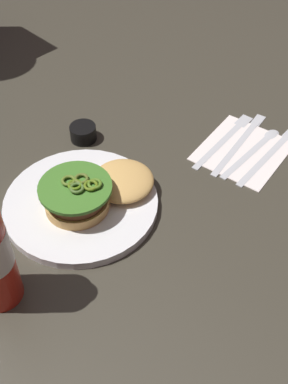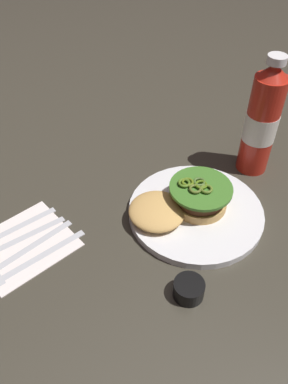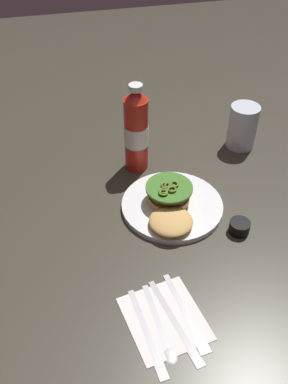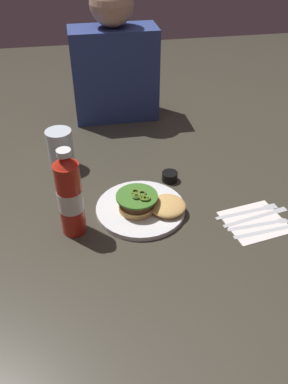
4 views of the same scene
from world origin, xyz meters
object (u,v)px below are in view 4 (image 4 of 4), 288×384
(water_glass, at_px, (61,149))
(fork_utensil, at_px, (252,210))
(burger_sandwich, at_px, (148,203))
(dinner_plate, at_px, (141,209))
(steak_knife, at_px, (260,215))
(diner_person, at_px, (114,62))
(butter_knife, at_px, (272,229))
(napkin, at_px, (255,222))
(condiment_cup, at_px, (170,177))
(spoon_utensil, at_px, (267,222))
(ketchup_bottle, at_px, (70,196))

(water_glass, xyz_separation_m, fork_utensil, (0.52, -0.33, -0.06))
(burger_sandwich, bearing_deg, dinner_plate, 145.27)
(fork_utensil, bearing_deg, dinner_plate, 169.10)
(steak_knife, height_order, fork_utensil, same)
(diner_person, bearing_deg, butter_knife, -66.94)
(napkin, height_order, butter_knife, butter_knife)
(burger_sandwich, height_order, condiment_cup, burger_sandwich)
(spoon_utensil, relative_size, diner_person, 0.36)
(napkin, height_order, diner_person, diner_person)
(burger_sandwich, height_order, napkin, burger_sandwich)
(dinner_plate, distance_m, condiment_cup, 0.17)
(burger_sandwich, xyz_separation_m, spoon_utensil, (0.31, -0.10, -0.03))
(ketchup_bottle, height_order, condiment_cup, ketchup_bottle)
(spoon_utensil, bearing_deg, steak_knife, 102.76)
(napkin, xyz_separation_m, butter_knife, (0.03, -0.04, 0.00))
(dinner_plate, bearing_deg, spoon_utensil, -19.59)
(condiment_cup, relative_size, diner_person, 0.10)
(water_glass, height_order, diner_person, diner_person)
(dinner_plate, distance_m, butter_knife, 0.36)
(water_glass, xyz_separation_m, condiment_cup, (0.33, -0.14, -0.05))
(spoon_utensil, bearing_deg, ketchup_bottle, 172.28)
(butter_knife, bearing_deg, burger_sandwich, 157.15)
(water_glass, xyz_separation_m, napkin, (0.51, -0.37, -0.06))
(dinner_plate, xyz_separation_m, steak_knife, (0.32, -0.08, -0.00))
(spoon_utensil, xyz_separation_m, steak_knife, (-0.01, 0.03, 0.00))
(ketchup_bottle, relative_size, condiment_cup, 5.07)
(spoon_utensil, distance_m, steak_knife, 0.03)
(condiment_cup, height_order, butter_knife, condiment_cup)
(dinner_plate, relative_size, butter_knife, 1.27)
(dinner_plate, bearing_deg, butter_knife, -23.61)
(dinner_plate, distance_m, fork_utensil, 0.31)
(napkin, distance_m, steak_knife, 0.03)
(burger_sandwich, xyz_separation_m, napkin, (0.28, -0.09, -0.03))
(water_glass, relative_size, napkin, 0.82)
(butter_knife, xyz_separation_m, fork_utensil, (-0.02, 0.08, -0.00))
(condiment_cup, height_order, fork_utensil, condiment_cup)
(fork_utensil, bearing_deg, steak_knife, -65.85)
(ketchup_bottle, height_order, napkin, ketchup_bottle)
(water_glass, bearing_deg, ketchup_bottle, -85.45)
(burger_sandwich, xyz_separation_m, fork_utensil, (0.29, -0.05, -0.03))
(butter_knife, distance_m, spoon_utensil, 0.03)
(ketchup_bottle, xyz_separation_m, steak_knife, (0.51, -0.04, -0.11))
(burger_sandwich, distance_m, spoon_utensil, 0.33)
(dinner_plate, distance_m, water_glass, 0.35)
(burger_sandwich, xyz_separation_m, condiment_cup, (0.10, 0.14, -0.02))
(water_glass, relative_size, spoon_utensil, 0.73)
(fork_utensil, bearing_deg, burger_sandwich, 170.93)
(condiment_cup, bearing_deg, napkin, -51.93)
(water_glass, xyz_separation_m, steak_knife, (0.53, -0.36, -0.06))
(napkin, bearing_deg, condiment_cup, 128.07)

